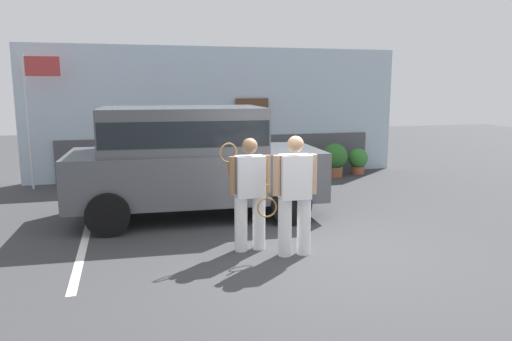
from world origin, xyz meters
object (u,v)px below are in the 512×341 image
parked_suv (191,156)px  tennis_player_man (250,192)px  flag_pole (35,97)px  potted_plant_by_porch (335,158)px  tennis_player_woman (294,194)px  potted_plant_secondary (358,160)px

parked_suv → tennis_player_man: bearing=-72.0°
flag_pole → parked_suv: bearing=-47.2°
potted_plant_by_porch → flag_pole: size_ratio=0.29×
tennis_player_woman → potted_plant_by_porch: (3.14, 5.56, -0.40)m
tennis_player_man → potted_plant_secondary: size_ratio=2.35×
potted_plant_by_porch → flag_pole: 7.63m
parked_suv → potted_plant_secondary: bearing=35.4°
parked_suv → potted_plant_secondary: parked_suv is taller
tennis_player_woman → flag_pole: flag_pole is taller
tennis_player_man → flag_pole: 6.81m
tennis_player_woman → potted_plant_by_porch: 6.40m
tennis_player_man → potted_plant_by_porch: size_ratio=1.87×
potted_plant_by_porch → potted_plant_secondary: bearing=13.4°
potted_plant_secondary → tennis_player_man: bearing=-129.9°
parked_suv → flag_pole: 4.76m
potted_plant_secondary → parked_suv: bearing=-147.5°
potted_plant_by_porch → potted_plant_secondary: 0.82m
tennis_player_man → potted_plant_by_porch: tennis_player_man is taller
parked_suv → potted_plant_secondary: 6.06m
potted_plant_by_porch → flag_pole: bearing=177.1°
tennis_player_man → potted_plant_by_porch: (3.71, 5.18, -0.38)m
potted_plant_by_porch → flag_pole: (-7.44, 0.37, 1.68)m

